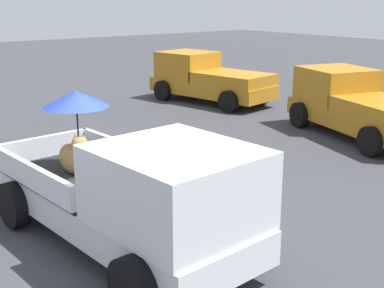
{
  "coord_description": "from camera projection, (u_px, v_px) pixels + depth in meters",
  "views": [
    {
      "loc": [
        6.71,
        -3.7,
        3.82
      ],
      "look_at": [
        -0.87,
        2.11,
        1.1
      ],
      "focal_mm": 48.52,
      "sensor_mm": 36.0,
      "label": 1
    }
  ],
  "objects": [
    {
      "name": "ground_plane",
      "position": [
        121.0,
        243.0,
        8.33
      ],
      "size": [
        80.0,
        80.0,
        0.0
      ],
      "primitive_type": "plane",
      "color": "#38383D"
    },
    {
      "name": "pickup_truck_main",
      "position": [
        135.0,
        195.0,
        7.76
      ],
      "size": [
        5.18,
        2.56,
        2.29
      ],
      "rotation": [
        0.0,
        0.0,
        0.07
      ],
      "color": "black",
      "rests_on": "ground"
    },
    {
      "name": "pickup_truck_red",
      "position": [
        207.0,
        78.0,
        19.37
      ],
      "size": [
        5.04,
        2.82,
        1.8
      ],
      "rotation": [
        0.0,
        0.0,
        3.32
      ],
      "color": "black",
      "rests_on": "ground"
    },
    {
      "name": "pickup_truck_far",
      "position": [
        357.0,
        105.0,
        14.61
      ],
      "size": [
        5.11,
        3.18,
        1.8
      ],
      "rotation": [
        0.0,
        0.0,
        2.86
      ],
      "color": "black",
      "rests_on": "ground"
    }
  ]
}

